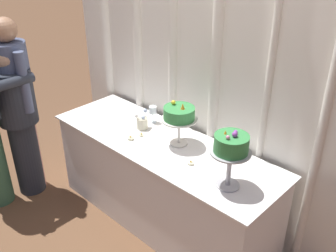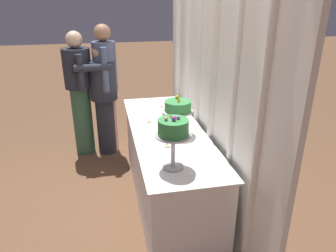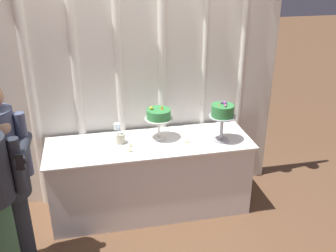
{
  "view_description": "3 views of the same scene",
  "coord_description": "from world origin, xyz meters",
  "px_view_note": "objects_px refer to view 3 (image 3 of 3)",
  "views": [
    {
      "loc": [
        1.87,
        -1.78,
        2.37
      ],
      "look_at": [
        -0.06,
        0.24,
        0.87
      ],
      "focal_mm": 41.32,
      "sensor_mm": 36.0,
      "label": 1
    },
    {
      "loc": [
        2.73,
        -0.46,
        2.0
      ],
      "look_at": [
        0.04,
        0.1,
        0.85
      ],
      "focal_mm": 33.77,
      "sensor_mm": 36.0,
      "label": 2
    },
    {
      "loc": [
        -0.54,
        -3.3,
        2.55
      ],
      "look_at": [
        0.19,
        0.1,
        0.96
      ],
      "focal_mm": 41.27,
      "sensor_mm": 36.0,
      "label": 3
    }
  ],
  "objects_px": {
    "wine_glass": "(117,127)",
    "guest_girl_blue_dress": "(9,189)",
    "cake_display_nearright": "(223,113)",
    "tealight_far_left": "(130,150)",
    "tealight_near_left": "(131,146)",
    "cake_display_nearleft": "(159,115)",
    "cake_table": "(150,177)",
    "tealight_near_right": "(187,142)",
    "flower_vase": "(120,138)",
    "guest_man_pink_jacket": "(4,172)"
  },
  "relations": [
    {
      "from": "tealight_near_left",
      "to": "flower_vase",
      "type": "bearing_deg",
      "value": 133.16
    },
    {
      "from": "tealight_near_right",
      "to": "guest_man_pink_jacket",
      "type": "distance_m",
      "value": 1.71
    },
    {
      "from": "cake_display_nearleft",
      "to": "tealight_far_left",
      "type": "height_order",
      "value": "cake_display_nearleft"
    },
    {
      "from": "cake_display_nearright",
      "to": "guest_girl_blue_dress",
      "type": "bearing_deg",
      "value": -166.31
    },
    {
      "from": "cake_table",
      "to": "cake_display_nearleft",
      "type": "xyz_separation_m",
      "value": [
        0.11,
        0.08,
        0.65
      ]
    },
    {
      "from": "guest_man_pink_jacket",
      "to": "cake_display_nearleft",
      "type": "bearing_deg",
      "value": 23.92
    },
    {
      "from": "tealight_far_left",
      "to": "tealight_near_right",
      "type": "bearing_deg",
      "value": 6.53
    },
    {
      "from": "cake_display_nearleft",
      "to": "tealight_near_left",
      "type": "distance_m",
      "value": 0.41
    },
    {
      "from": "cake_display_nearright",
      "to": "tealight_near_left",
      "type": "relative_size",
      "value": 11.56
    },
    {
      "from": "tealight_near_left",
      "to": "cake_table",
      "type": "bearing_deg",
      "value": 12.44
    },
    {
      "from": "cake_display_nearleft",
      "to": "tealight_near_left",
      "type": "xyz_separation_m",
      "value": [
        -0.3,
        -0.12,
        -0.24
      ]
    },
    {
      "from": "cake_table",
      "to": "guest_girl_blue_dress",
      "type": "bearing_deg",
      "value": -155.11
    },
    {
      "from": "guest_man_pink_jacket",
      "to": "wine_glass",
      "type": "bearing_deg",
      "value": 36.97
    },
    {
      "from": "flower_vase",
      "to": "tealight_near_right",
      "type": "distance_m",
      "value": 0.67
    },
    {
      "from": "tealight_near_right",
      "to": "tealight_far_left",
      "type": "bearing_deg",
      "value": -173.47
    },
    {
      "from": "cake_display_nearright",
      "to": "tealight_near_right",
      "type": "relative_size",
      "value": 8.5
    },
    {
      "from": "tealight_near_right",
      "to": "wine_glass",
      "type": "bearing_deg",
      "value": 157.98
    },
    {
      "from": "cake_display_nearright",
      "to": "tealight_near_left",
      "type": "distance_m",
      "value": 0.96
    },
    {
      "from": "wine_glass",
      "to": "tealight_far_left",
      "type": "height_order",
      "value": "wine_glass"
    },
    {
      "from": "cake_table",
      "to": "flower_vase",
      "type": "distance_m",
      "value": 0.54
    },
    {
      "from": "tealight_near_left",
      "to": "guest_man_pink_jacket",
      "type": "bearing_deg",
      "value": -155.47
    },
    {
      "from": "cake_table",
      "to": "flower_vase",
      "type": "relative_size",
      "value": 12.35
    },
    {
      "from": "tealight_far_left",
      "to": "tealight_near_left",
      "type": "height_order",
      "value": "tealight_far_left"
    },
    {
      "from": "tealight_far_left",
      "to": "tealight_near_left",
      "type": "relative_size",
      "value": 1.4
    },
    {
      "from": "tealight_near_right",
      "to": "guest_girl_blue_dress",
      "type": "height_order",
      "value": "guest_girl_blue_dress"
    },
    {
      "from": "cake_display_nearright",
      "to": "tealight_far_left",
      "type": "relative_size",
      "value": 8.26
    },
    {
      "from": "cake_display_nearleft",
      "to": "tealight_far_left",
      "type": "bearing_deg",
      "value": -145.9
    },
    {
      "from": "cake_table",
      "to": "cake_display_nearleft",
      "type": "height_order",
      "value": "cake_display_nearleft"
    },
    {
      "from": "cake_display_nearright",
      "to": "tealight_near_left",
      "type": "bearing_deg",
      "value": 176.37
    },
    {
      "from": "flower_vase",
      "to": "tealight_near_left",
      "type": "xyz_separation_m",
      "value": [
        0.09,
        -0.1,
        -0.05
      ]
    },
    {
      "from": "wine_glass",
      "to": "guest_man_pink_jacket",
      "type": "relative_size",
      "value": 0.09
    },
    {
      "from": "cake_display_nearright",
      "to": "guest_man_pink_jacket",
      "type": "distance_m",
      "value": 2.04
    },
    {
      "from": "tealight_near_left",
      "to": "cake_display_nearright",
      "type": "bearing_deg",
      "value": -3.63
    },
    {
      "from": "cake_table",
      "to": "guest_girl_blue_dress",
      "type": "xyz_separation_m",
      "value": [
        -1.25,
        -0.58,
        0.4
      ]
    },
    {
      "from": "cake_display_nearleft",
      "to": "tealight_far_left",
      "type": "xyz_separation_m",
      "value": [
        -0.33,
        -0.22,
        -0.24
      ]
    },
    {
      "from": "tealight_near_left",
      "to": "guest_girl_blue_dress",
      "type": "distance_m",
      "value": 1.18
    },
    {
      "from": "flower_vase",
      "to": "tealight_far_left",
      "type": "xyz_separation_m",
      "value": [
        0.07,
        -0.2,
        -0.05
      ]
    },
    {
      "from": "guest_man_pink_jacket",
      "to": "tealight_near_left",
      "type": "bearing_deg",
      "value": 24.53
    },
    {
      "from": "flower_vase",
      "to": "guest_girl_blue_dress",
      "type": "height_order",
      "value": "guest_girl_blue_dress"
    },
    {
      "from": "tealight_near_left",
      "to": "tealight_near_right",
      "type": "relative_size",
      "value": 0.73
    },
    {
      "from": "tealight_near_right",
      "to": "guest_girl_blue_dress",
      "type": "xyz_separation_m",
      "value": [
        -1.61,
        -0.5,
        -0.01
      ]
    },
    {
      "from": "cake_table",
      "to": "cake_display_nearright",
      "type": "bearing_deg",
      "value": -8.02
    },
    {
      "from": "cake_table",
      "to": "tealight_near_right",
      "type": "bearing_deg",
      "value": -11.54
    },
    {
      "from": "tealight_far_left",
      "to": "tealight_near_left",
      "type": "bearing_deg",
      "value": 78.0
    },
    {
      "from": "wine_glass",
      "to": "guest_girl_blue_dress",
      "type": "relative_size",
      "value": 0.1
    },
    {
      "from": "cake_display_nearleft",
      "to": "guest_man_pink_jacket",
      "type": "bearing_deg",
      "value": -156.08
    },
    {
      "from": "cake_display_nearleft",
      "to": "tealight_near_right",
      "type": "xyz_separation_m",
      "value": [
        0.26,
        -0.15,
        -0.25
      ]
    },
    {
      "from": "cake_display_nearleft",
      "to": "cake_table",
      "type": "bearing_deg",
      "value": -144.52
    },
    {
      "from": "cake_display_nearright",
      "to": "tealight_near_right",
      "type": "distance_m",
      "value": 0.45
    },
    {
      "from": "guest_girl_blue_dress",
      "to": "tealight_far_left",
      "type": "bearing_deg",
      "value": 22.94
    }
  ]
}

